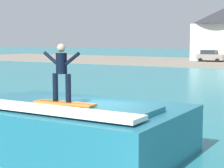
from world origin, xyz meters
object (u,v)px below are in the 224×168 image
object	(u,v)px
wave_crest	(72,128)
house_with_chimney	(223,32)
surfer	(62,69)
car_near_shore	(210,56)
surfboard	(65,103)

from	to	relation	value
wave_crest	house_with_chimney	xyz separation A→B (m)	(-10.40, 55.05, 3.90)
surfer	house_with_chimney	world-z (taller)	house_with_chimney
wave_crest	car_near_shore	xyz separation A→B (m)	(-10.84, 50.12, 0.17)
surfer	wave_crest	bearing A→B (deg)	104.27
wave_crest	surfer	xyz separation A→B (m)	(0.18, -0.71, 1.87)
wave_crest	surfer	size ratio (longest dim) A/B	4.09
car_near_shore	house_with_chimney	bearing A→B (deg)	84.94
surfboard	surfer	xyz separation A→B (m)	(-0.14, 0.06, 0.97)
surfer	car_near_shore	xyz separation A→B (m)	(-11.02, 50.83, -1.70)
surfboard	car_near_shore	distance (m)	52.10
wave_crest	car_near_shore	size ratio (longest dim) A/B	1.73
wave_crest	surfboard	xyz separation A→B (m)	(0.32, -0.77, 0.90)
car_near_shore	surfboard	bearing A→B (deg)	-77.63
car_near_shore	house_with_chimney	world-z (taller)	house_with_chimney
surfboard	surfer	world-z (taller)	surfer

